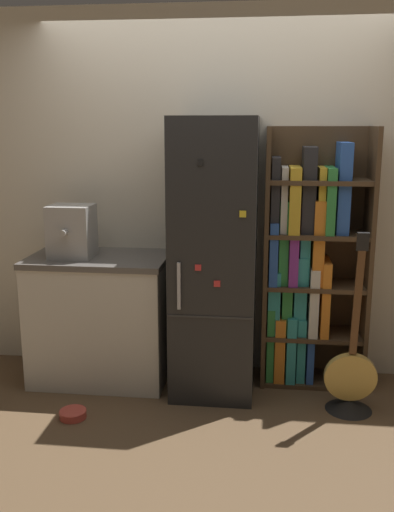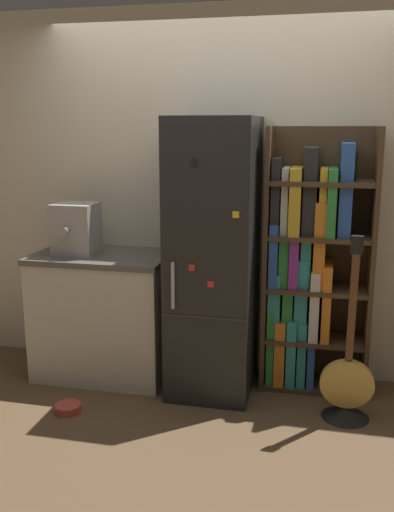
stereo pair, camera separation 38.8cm
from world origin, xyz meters
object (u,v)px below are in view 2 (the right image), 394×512
espresso_machine (76,229)px  pet_bowl (68,407)px  bookshelf (308,267)px  refrigerator (214,258)px  guitar (346,392)px

espresso_machine → pet_bowl: bearing=-75.5°
bookshelf → espresso_machine: 1.63m
refrigerator → pet_bowl: bearing=-145.7°
bookshelf → pet_bowl: bearing=-152.9°
refrigerator → bookshelf: refrigerator is taller
refrigerator → espresso_machine: (-0.98, -0.01, 0.16)m
refrigerator → espresso_machine: 1.00m
refrigerator → pet_bowl: 1.36m
refrigerator → pet_bowl: refrigerator is taller
espresso_machine → bookshelf: bearing=6.4°
refrigerator → pet_bowl: size_ratio=10.82×
refrigerator → guitar: size_ratio=1.55×
refrigerator → espresso_machine: size_ratio=5.14×
refrigerator → espresso_machine: refrigerator is taller
refrigerator → guitar: 1.20m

